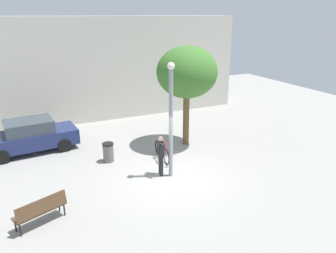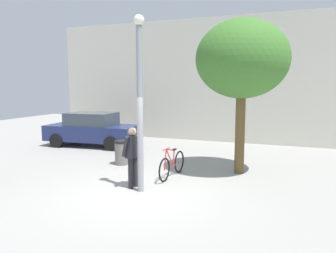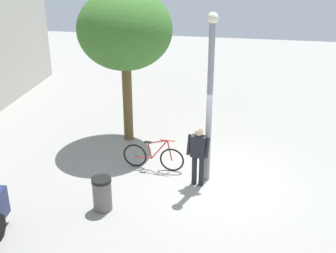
% 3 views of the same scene
% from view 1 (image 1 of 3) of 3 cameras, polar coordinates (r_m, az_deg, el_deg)
% --- Properties ---
extents(ground_plane, '(36.00, 36.00, 0.00)m').
position_cam_1_polar(ground_plane, '(13.30, 0.56, -8.84)').
color(ground_plane, gray).
extents(building_facade, '(17.12, 2.00, 6.08)m').
position_cam_1_polar(building_facade, '(20.87, -10.82, 9.95)').
color(building_facade, beige).
rests_on(building_facade, ground_plane).
extents(lamppost, '(0.28, 0.28, 4.56)m').
position_cam_1_polar(lamppost, '(12.50, 0.51, 1.87)').
color(lamppost, gray).
rests_on(lamppost, ground_plane).
extents(person_by_lamppost, '(0.36, 0.62, 1.67)m').
position_cam_1_polar(person_by_lamppost, '(13.10, -1.28, -4.62)').
color(person_by_lamppost, '#232328').
rests_on(person_by_lamppost, ground_plane).
extents(park_bench, '(1.66, 1.04, 0.92)m').
position_cam_1_polar(park_bench, '(11.09, -21.21, -13.20)').
color(park_bench, '#513823').
rests_on(park_bench, ground_plane).
extents(plaza_tree, '(2.88, 2.88, 4.84)m').
position_cam_1_polar(plaza_tree, '(15.63, 3.30, 9.30)').
color(plaza_tree, brown).
rests_on(plaza_tree, ground_plane).
extents(bicycle_red, '(0.18, 1.81, 0.97)m').
position_cam_1_polar(bicycle_red, '(14.70, -1.06, -4.35)').
color(bicycle_red, black).
rests_on(bicycle_red, ground_plane).
extents(parked_car_navy, '(4.33, 2.11, 1.55)m').
position_cam_1_polar(parked_car_navy, '(16.71, -22.82, -1.54)').
color(parked_car_navy, navy).
rests_on(parked_car_navy, ground_plane).
extents(trash_bin, '(0.49, 0.49, 0.86)m').
position_cam_1_polar(trash_bin, '(14.73, -10.32, -4.41)').
color(trash_bin, '#66605B').
rests_on(trash_bin, ground_plane).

